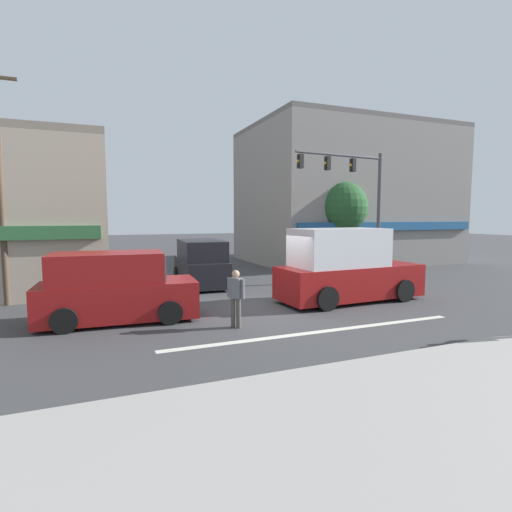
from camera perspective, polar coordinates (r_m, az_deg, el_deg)
The scene contains 11 objects.
ground_plane at distance 14.42m, azimuth 1.95°, elevation -7.11°, with size 120.00×120.00×0.00m, color #3D3D3F.
lane_marking_stripe at distance 11.41m, azimuth 9.23°, elevation -10.62°, with size 9.00×0.24×0.01m, color silver.
sidewalk_curb at distance 7.83m, azimuth 29.65°, elevation -18.50°, with size 40.00×5.00×0.16m, color #9E9993.
building_right_corner at distance 29.72m, azimuth 12.50°, elevation 8.40°, with size 13.49×9.95×9.36m.
street_tree at distance 24.23m, azimuth 12.19°, elevation 6.80°, with size 3.02×3.02×5.26m.
utility_pole_near_left at distance 16.78m, azimuth -32.71°, elevation 8.64°, with size 1.40×0.22×8.34m.
traffic_light_mast at distance 19.53m, azimuth 14.42°, elevation 8.75°, with size 4.88×0.61×6.20m.
van_parked_curbside at distance 18.69m, azimuth -7.91°, elevation -1.10°, with size 2.24×4.70×2.11m.
box_truck_crossing_rightbound at distance 15.34m, azimuth 12.73°, elevation -1.73°, with size 5.69×2.45×2.75m.
van_waiting_far at distance 12.85m, azimuth -19.45°, elevation -4.45°, with size 4.70×2.25×2.11m.
pedestrian_mid_crossing at distance 11.48m, azimuth -2.90°, elevation -5.59°, with size 0.39×0.47×1.67m.
Camera 1 is at (-5.72, -12.85, 3.19)m, focal length 28.00 mm.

